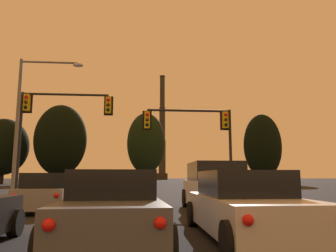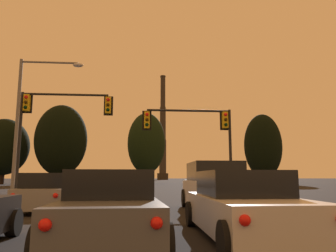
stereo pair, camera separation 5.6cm
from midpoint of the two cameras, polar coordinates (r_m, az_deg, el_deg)
name	(u,v)px [view 2 (the right image)]	position (r m, az deg, el deg)	size (l,w,h in m)	color
suv_right_lane_front	(214,187)	(12.90, 8.21, -10.53)	(2.18, 4.94, 1.86)	silver
sedan_right_lane_second	(244,206)	(7.43, 13.27, -13.44)	(2.00, 4.71, 1.43)	silver
hatchback_left_lane_front	(49,193)	(13.68, -19.86, -10.98)	(1.97, 4.13, 1.44)	gray
sedan_center_lane_second	(110,208)	(6.91, -9.75, -13.91)	(2.18, 4.77, 1.43)	#4C4F54
traffic_light_overhead_right	(200,129)	(20.68, 5.72, -0.59)	(5.75, 0.50, 5.54)	black
traffic_light_overhead_left	(51,117)	(21.53, -19.60, 1.54)	(5.78, 0.50, 6.52)	black
street_lamp	(29,110)	(21.40, -23.00, 2.53)	(3.85, 0.36, 8.45)	slate
smokestack	(163,138)	(156.46, -0.90, -2.07)	(5.21, 5.21, 50.58)	#2B2722
treeline_left_mid	(4,147)	(66.12, -26.64, -3.25)	(8.81, 7.93, 11.78)	black
treeline_center_left	(263,146)	(64.75, 16.24, -3.35)	(7.10, 6.39, 13.21)	black
treeline_right_mid	(146,143)	(69.16, -3.75, -3.01)	(7.93, 7.14, 14.78)	black
treeline_far_right	(61,140)	(61.02, -18.10, -2.35)	(9.08, 8.17, 14.06)	black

